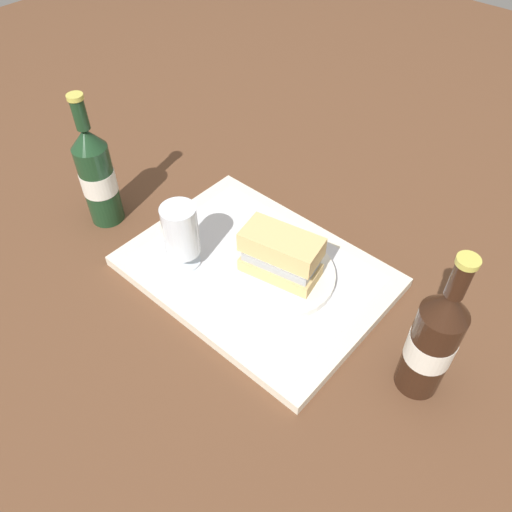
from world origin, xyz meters
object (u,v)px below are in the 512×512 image
object	(u,v)px
second_bottle	(434,340)
plate	(280,275)
sandwich	(279,254)
beer_glass	(181,234)
beer_bottle	(97,175)

from	to	relation	value
second_bottle	plate	bearing A→B (deg)	-1.58
plate	sandwich	size ratio (longest dim) A/B	1.36
beer_glass	second_bottle	bearing A→B (deg)	-169.81
sandwich	second_bottle	bearing A→B (deg)	167.02
plate	beer_glass	bearing A→B (deg)	29.26
beer_glass	second_bottle	xyz separation A→B (m)	(-0.42, -0.08, 0.02)
beer_bottle	second_bottle	size ratio (longest dim) A/B	1.00
beer_glass	beer_bottle	xyz separation A→B (m)	(0.22, 0.01, 0.02)
sandwich	second_bottle	xyz separation A→B (m)	(-0.28, 0.01, 0.03)
plate	beer_bottle	distance (m)	0.39
sandwich	second_bottle	distance (m)	0.28
beer_bottle	second_bottle	distance (m)	0.65
second_bottle	beer_glass	bearing A→B (deg)	10.19
sandwich	second_bottle	size ratio (longest dim) A/B	0.53
sandwich	second_bottle	world-z (taller)	second_bottle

